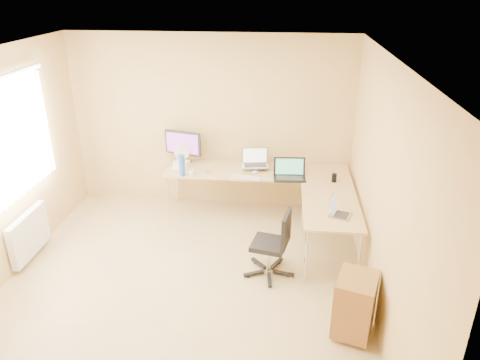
# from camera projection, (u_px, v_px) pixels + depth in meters

# --- Properties ---
(floor) EXTENTS (4.50, 4.50, 0.00)m
(floor) POSITION_uv_depth(u_px,v_px,m) (183.00, 287.00, 5.25)
(floor) COLOR tan
(floor) RESTS_ON ground
(ceiling) EXTENTS (4.50, 4.50, 0.00)m
(ceiling) POSITION_uv_depth(u_px,v_px,m) (169.00, 58.00, 4.19)
(ceiling) COLOR white
(ceiling) RESTS_ON ground
(wall_back) EXTENTS (4.50, 0.00, 4.50)m
(wall_back) POSITION_uv_depth(u_px,v_px,m) (211.00, 123.00, 6.76)
(wall_back) COLOR tan
(wall_back) RESTS_ON ground
(wall_front) EXTENTS (4.50, 0.00, 4.50)m
(wall_front) POSITION_uv_depth(u_px,v_px,m) (90.00, 345.00, 2.67)
(wall_front) COLOR tan
(wall_front) RESTS_ON ground
(wall_right) EXTENTS (0.00, 4.50, 4.50)m
(wall_right) POSITION_uv_depth(u_px,v_px,m) (383.00, 195.00, 4.52)
(wall_right) COLOR tan
(wall_right) RESTS_ON ground
(desk_main) EXTENTS (2.65, 0.70, 0.73)m
(desk_main) POSITION_uv_depth(u_px,v_px,m) (257.00, 193.00, 6.71)
(desk_main) COLOR tan
(desk_main) RESTS_ON ground
(desk_return) EXTENTS (0.70, 1.30, 0.73)m
(desk_return) POSITION_uv_depth(u_px,v_px,m) (329.00, 230.00, 5.71)
(desk_return) COLOR tan
(desk_return) RESTS_ON ground
(monitor) EXTENTS (0.60, 0.32, 0.49)m
(monitor) POSITION_uv_depth(u_px,v_px,m) (183.00, 147.00, 6.75)
(monitor) COLOR black
(monitor) RESTS_ON desk_main
(book_stack) EXTENTS (0.31, 0.34, 0.05)m
(book_stack) POSITION_uv_depth(u_px,v_px,m) (258.00, 165.00, 6.68)
(book_stack) COLOR #1D5547
(book_stack) RESTS_ON desk_main
(laptop_center) EXTENTS (0.43, 0.35, 0.25)m
(laptop_center) POSITION_uv_depth(u_px,v_px,m) (255.00, 158.00, 6.53)
(laptop_center) COLOR #B8B8B8
(laptop_center) RESTS_ON desk_main
(laptop_black) EXTENTS (0.46, 0.35, 0.28)m
(laptop_black) POSITION_uv_depth(u_px,v_px,m) (290.00, 169.00, 6.23)
(laptop_black) COLOR black
(laptop_black) RESTS_ON desk_main
(keyboard) EXTENTS (0.42, 0.21, 0.02)m
(keyboard) POSITION_uv_depth(u_px,v_px,m) (246.00, 177.00, 6.30)
(keyboard) COLOR silver
(keyboard) RESTS_ON desk_main
(mouse) EXTENTS (0.11, 0.08, 0.04)m
(mouse) POSITION_uv_depth(u_px,v_px,m) (255.00, 172.00, 6.45)
(mouse) COLOR beige
(mouse) RESTS_ON desk_main
(mug) EXTENTS (0.09, 0.09, 0.08)m
(mug) POSITION_uv_depth(u_px,v_px,m) (192.00, 173.00, 6.36)
(mug) COLOR white
(mug) RESTS_ON desk_main
(cd_stack) EXTENTS (0.16, 0.16, 0.03)m
(cd_stack) POSITION_uv_depth(u_px,v_px,m) (209.00, 173.00, 6.43)
(cd_stack) COLOR white
(cd_stack) RESTS_ON desk_main
(water_bottle) EXTENTS (0.10, 0.10, 0.31)m
(water_bottle) POSITION_uv_depth(u_px,v_px,m) (182.00, 165.00, 6.33)
(water_bottle) COLOR blue
(water_bottle) RESTS_ON desk_main
(papers) EXTENTS (0.29, 0.35, 0.01)m
(papers) POSITION_uv_depth(u_px,v_px,m) (182.00, 166.00, 6.70)
(papers) COLOR white
(papers) RESTS_ON desk_main
(white_box) EXTENTS (0.25, 0.21, 0.08)m
(white_box) POSITION_uv_depth(u_px,v_px,m) (182.00, 163.00, 6.70)
(white_box) COLOR white
(white_box) RESTS_ON desk_main
(desk_fan) EXTENTS (0.29, 0.29, 0.29)m
(desk_fan) POSITION_uv_depth(u_px,v_px,m) (182.00, 155.00, 6.73)
(desk_fan) COLOR white
(desk_fan) RESTS_ON desk_main
(black_cup) EXTENTS (0.08, 0.08, 0.12)m
(black_cup) POSITION_uv_depth(u_px,v_px,m) (334.00, 178.00, 6.17)
(black_cup) COLOR black
(black_cup) RESTS_ON desk_main
(laptop_return) EXTENTS (0.35, 0.31, 0.19)m
(laptop_return) POSITION_uv_depth(u_px,v_px,m) (341.00, 209.00, 5.27)
(laptop_return) COLOR #B2B4CD
(laptop_return) RESTS_ON desk_return
(office_chair) EXTENTS (0.61, 0.61, 0.85)m
(office_chair) POSITION_uv_depth(u_px,v_px,m) (269.00, 238.00, 5.30)
(office_chair) COLOR black
(office_chair) RESTS_ON ground
(cabinet) EXTENTS (0.48, 0.53, 0.62)m
(cabinet) POSITION_uv_depth(u_px,v_px,m) (355.00, 304.00, 4.43)
(cabinet) COLOR brown
(cabinet) RESTS_ON ground
(radiator) EXTENTS (0.09, 0.80, 0.55)m
(radiator) POSITION_uv_depth(u_px,v_px,m) (29.00, 234.00, 5.66)
(radiator) COLOR white
(radiator) RESTS_ON ground
(window) EXTENTS (0.10, 1.80, 1.40)m
(window) POSITION_uv_depth(u_px,v_px,m) (8.00, 144.00, 5.17)
(window) COLOR white
(window) RESTS_ON wall_left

